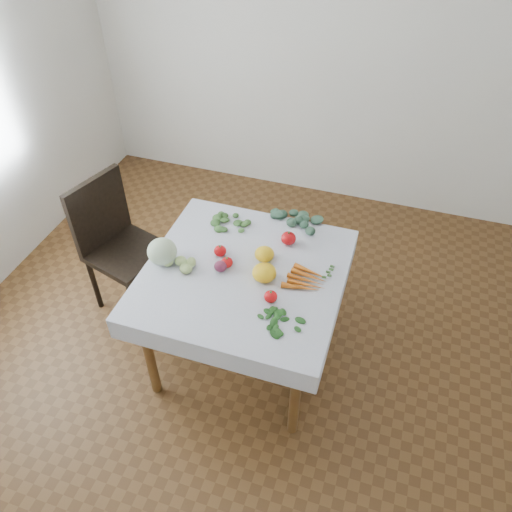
# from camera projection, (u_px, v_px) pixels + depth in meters

# --- Properties ---
(ground) EXTENTS (4.00, 4.00, 0.00)m
(ground) POSITION_uv_depth(u_px,v_px,m) (246.00, 352.00, 3.35)
(ground) COLOR brown
(back_wall) EXTENTS (4.00, 0.04, 2.70)m
(back_wall) POSITION_uv_depth(u_px,v_px,m) (327.00, 44.00, 3.84)
(back_wall) COLOR white
(back_wall) RESTS_ON ground
(table) EXTENTS (1.00, 1.00, 0.75)m
(table) POSITION_uv_depth(u_px,v_px,m) (244.00, 284.00, 2.91)
(table) COLOR brown
(table) RESTS_ON ground
(tablecloth) EXTENTS (1.12, 1.12, 0.01)m
(tablecloth) POSITION_uv_depth(u_px,v_px,m) (244.00, 272.00, 2.84)
(tablecloth) COLOR white
(tablecloth) RESTS_ON table
(chair) EXTENTS (0.56, 0.56, 0.99)m
(chair) POSITION_uv_depth(u_px,v_px,m) (115.00, 238.00, 3.35)
(chair) COLOR black
(chair) RESTS_ON ground
(cabbage) EXTENTS (0.23, 0.23, 0.15)m
(cabbage) POSITION_uv_depth(u_px,v_px,m) (162.00, 251.00, 2.85)
(cabbage) COLOR beige
(cabbage) RESTS_ON tablecloth
(tomato_a) EXTENTS (0.12, 0.12, 0.08)m
(tomato_a) POSITION_uv_depth(u_px,v_px,m) (288.00, 238.00, 2.99)
(tomato_a) COLOR red
(tomato_a) RESTS_ON tablecloth
(tomato_b) EXTENTS (0.07, 0.07, 0.06)m
(tomato_b) POSITION_uv_depth(u_px,v_px,m) (227.00, 262.00, 2.85)
(tomato_b) COLOR red
(tomato_b) RESTS_ON tablecloth
(tomato_c) EXTENTS (0.10, 0.10, 0.06)m
(tomato_c) POSITION_uv_depth(u_px,v_px,m) (220.00, 251.00, 2.92)
(tomato_c) COLOR red
(tomato_c) RESTS_ON tablecloth
(tomato_d) EXTENTS (0.09, 0.09, 0.06)m
(tomato_d) POSITION_uv_depth(u_px,v_px,m) (271.00, 297.00, 2.65)
(tomato_d) COLOR red
(tomato_d) RESTS_ON tablecloth
(heirloom_back) EXTENTS (0.13, 0.13, 0.08)m
(heirloom_back) POSITION_uv_depth(u_px,v_px,m) (264.00, 254.00, 2.89)
(heirloom_back) COLOR yellow
(heirloom_back) RESTS_ON tablecloth
(heirloom_front) EXTENTS (0.15, 0.15, 0.10)m
(heirloom_front) POSITION_uv_depth(u_px,v_px,m) (264.00, 273.00, 2.76)
(heirloom_front) COLOR yellow
(heirloom_front) RESTS_ON tablecloth
(onion_a) EXTENTS (0.08, 0.08, 0.06)m
(onion_a) POSITION_uv_depth(u_px,v_px,m) (220.00, 266.00, 2.83)
(onion_a) COLOR #57193D
(onion_a) RESTS_ON tablecloth
(onion_b) EXTENTS (0.09, 0.09, 0.06)m
(onion_b) POSITION_uv_depth(u_px,v_px,m) (266.00, 273.00, 2.79)
(onion_b) COLOR #57193D
(onion_b) RESTS_ON tablecloth
(tomatillo_cluster) EXTENTS (0.17, 0.12, 0.05)m
(tomatillo_cluster) POSITION_uv_depth(u_px,v_px,m) (178.00, 264.00, 2.85)
(tomatillo_cluster) COLOR #B6D97D
(tomatillo_cluster) RESTS_ON tablecloth
(carrot_bunch) EXTENTS (0.22, 0.21, 0.03)m
(carrot_bunch) POSITION_uv_depth(u_px,v_px,m) (306.00, 280.00, 2.77)
(carrot_bunch) COLOR #D45E17
(carrot_bunch) RESTS_ON tablecloth
(kale_bunch) EXTENTS (0.33, 0.25, 0.04)m
(kale_bunch) POSITION_uv_depth(u_px,v_px,m) (293.00, 225.00, 3.12)
(kale_bunch) COLOR #3E6649
(kale_bunch) RESTS_ON tablecloth
(basil_bunch) EXTENTS (0.26, 0.19, 0.01)m
(basil_bunch) POSITION_uv_depth(u_px,v_px,m) (279.00, 325.00, 2.55)
(basil_bunch) COLOR #23561B
(basil_bunch) RESTS_ON tablecloth
(dill_bunch) EXTENTS (0.23, 0.18, 0.02)m
(dill_bunch) POSITION_uv_depth(u_px,v_px,m) (230.00, 223.00, 3.15)
(dill_bunch) COLOR #406C31
(dill_bunch) RESTS_ON tablecloth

